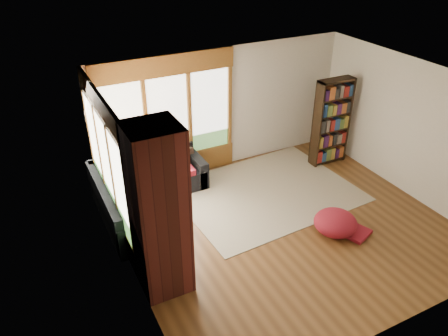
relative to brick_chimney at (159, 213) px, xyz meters
name	(u,v)px	position (x,y,z in m)	size (l,w,h in m)	color
floor	(285,226)	(2.40, 0.35, -1.30)	(5.50, 5.50, 0.00)	#533217
ceiling	(298,86)	(2.40, 0.35, 1.30)	(5.50, 5.50, 0.00)	white
wall_back	(222,110)	(2.40, 2.85, 0.00)	(5.50, 0.04, 2.60)	silver
wall_front	(411,254)	(2.40, -2.15, 0.00)	(5.50, 0.04, 2.60)	silver
wall_left	(127,206)	(-0.35, 0.35, 0.00)	(0.04, 5.00, 2.60)	silver
wall_right	(413,130)	(5.15, 0.35, 0.00)	(0.04, 5.00, 2.60)	silver
windows_back	(169,118)	(1.20, 2.82, 0.05)	(2.82, 0.10, 1.90)	brown
windows_left	(107,164)	(-0.32, 1.55, 0.05)	(0.10, 2.62, 1.90)	brown
roller_blind	(94,122)	(-0.29, 2.38, 0.45)	(0.03, 0.72, 0.90)	#698052
brick_chimney	(159,213)	(0.00, 0.00, 0.00)	(0.70, 0.70, 2.60)	#471914
sectional_sofa	(149,192)	(0.45, 2.05, -1.00)	(2.20, 2.20, 0.80)	black
area_rug	(266,192)	(2.66, 1.43, -1.29)	(3.40, 2.60, 0.01)	beige
bookshelf	(331,122)	(4.54, 1.91, -0.34)	(0.82, 0.27, 1.91)	black
pouf	(336,222)	(3.06, -0.19, -1.09)	(0.74, 0.74, 0.40)	maroon
dog_tan	(162,158)	(0.85, 2.35, -0.52)	(0.98, 0.95, 0.48)	brown
dog_brindle	(161,187)	(0.49, 1.42, -0.54)	(0.67, 0.90, 0.45)	#381E18
throw_pillows	(146,166)	(0.48, 2.20, -0.51)	(1.98, 1.68, 0.45)	black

